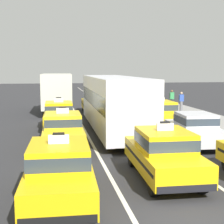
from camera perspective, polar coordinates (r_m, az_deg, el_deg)
The scene contains 17 objects.
ground_plane at distance 8.75m, azimuth 15.29°, elevation -17.80°, with size 160.00×160.00×0.00m, color #2B2B2D.
lane_stripe_left_center at distance 27.44m, azimuth -6.07°, elevation -0.42°, with size 0.14×80.00×0.01m, color silver.
lane_stripe_center_right at distance 27.85m, azimuth 0.51°, elevation -0.27°, with size 0.14×80.00×0.01m, color silver.
sidewalk_curb at distance 24.84m, azimuth 15.51°, elevation -1.29°, with size 4.00×90.00×0.15m, color gray.
taxi_left_nearest at distance 9.62m, azimuth -8.88°, elevation -9.69°, with size 1.99×4.63×1.96m.
taxi_left_second at distance 15.77m, azimuth -8.30°, elevation -2.98°, with size 1.88×4.58×1.96m.
taxi_left_third at distance 21.02m, azimuth -8.97°, elevation -0.42°, with size 1.87×4.58×1.96m.
box_truck_left_fourth at distance 28.41m, azimuth -9.28°, elevation 3.39°, with size 2.45×7.02×3.27m.
taxi_center_nearest at distance 11.52m, azimuth 8.71°, elevation -6.83°, with size 1.95×4.61×1.96m.
bus_center_second at distance 19.69m, azimuth 0.14°, elevation 1.90°, with size 2.62×11.22×3.22m.
taxi_center_third at distance 28.38m, azimuth -3.10°, elevation 1.65°, with size 1.91×4.60×1.96m.
sedan_right_second at distance 16.66m, azimuth 13.82°, elevation -2.68°, with size 2.00×4.39×1.58m.
taxi_right_third at distance 21.57m, azimuth 7.99°, elevation -0.21°, with size 1.84×4.57×1.96m.
taxi_right_fourth at distance 26.79m, azimuth 4.36°, elevation 1.30°, with size 1.83×4.56×1.96m.
taxi_right_fifth at distance 32.46m, azimuth 1.83°, elevation 2.37°, with size 2.00×4.63×1.96m.
pedestrian_near_crosswalk at distance 28.11m, azimuth 11.62°, elevation 1.68°, with size 0.36×0.24×1.66m.
pedestrian_trailing at distance 30.31m, azimuth 10.05°, elevation 2.11°, with size 0.47×0.24×1.67m.
Camera 1 is at (-3.51, -7.13, 3.68)m, focal length 54.09 mm.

